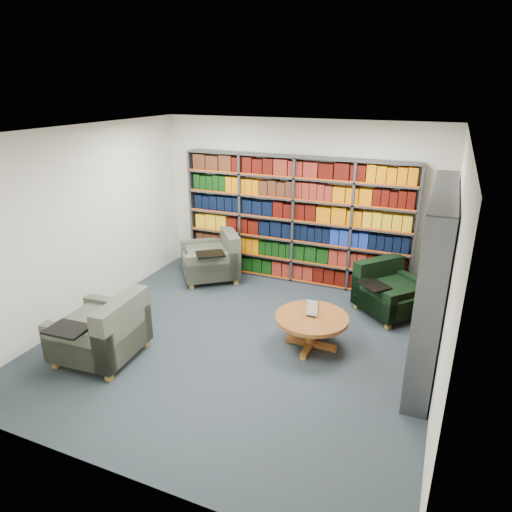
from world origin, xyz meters
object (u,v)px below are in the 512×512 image
at_px(chair_green_right, 388,292).
at_px(coffee_table, 311,322).
at_px(chair_teal_left, 215,260).
at_px(chair_teal_front, 105,334).

distance_m(chair_green_right, coffee_table, 1.66).
height_order(chair_teal_left, chair_green_right, chair_teal_left).
height_order(chair_teal_left, chair_teal_front, chair_teal_front).
bearing_deg(coffee_table, chair_green_right, 61.35).
xyz_separation_m(chair_teal_left, coffee_table, (2.27, -1.60, 0.02)).
relative_size(chair_green_right, coffee_table, 1.26).
distance_m(chair_teal_front, coffee_table, 2.66).
xyz_separation_m(chair_green_right, coffee_table, (-0.79, -1.45, 0.05)).
height_order(chair_teal_left, coffee_table, chair_teal_left).
distance_m(chair_teal_left, coffee_table, 2.77).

